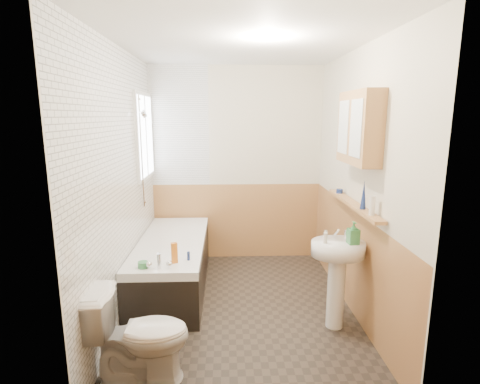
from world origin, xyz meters
name	(u,v)px	position (x,y,z in m)	size (l,w,h in m)	color
floor	(241,307)	(0.00, 0.00, 0.00)	(2.80, 2.80, 0.00)	black
ceiling	(241,43)	(0.00, 0.00, 2.50)	(2.80, 2.80, 0.00)	white
wall_back	(236,165)	(0.00, 1.41, 1.25)	(2.20, 0.02, 2.50)	beige
wall_front	(250,230)	(0.00, -1.41, 1.25)	(2.20, 0.02, 2.50)	beige
wall_left	(121,186)	(-1.11, 0.00, 1.25)	(0.02, 2.80, 2.50)	beige
wall_right	(358,184)	(1.11, 0.00, 1.25)	(0.02, 2.80, 2.50)	beige
wainscot_right	(351,259)	(1.09, 0.00, 0.50)	(0.01, 2.80, 1.00)	#B6814A
wainscot_front	(250,347)	(0.00, -1.39, 0.50)	(2.20, 0.01, 1.00)	#B6814A
wainscot_back	(237,221)	(0.00, 1.39, 0.50)	(2.20, 0.01, 1.00)	#B6814A
tile_cladding_left	(123,186)	(-1.09, 0.00, 1.25)	(0.01, 2.80, 2.50)	white
tile_return_back	(179,126)	(-0.73, 1.39, 1.75)	(0.75, 0.01, 1.50)	white
window	(145,136)	(-1.06, 0.95, 1.65)	(0.03, 0.79, 0.99)	white
bathtub	(173,263)	(-0.73, 0.47, 0.29)	(0.70, 1.77, 0.70)	black
shower_riser	(142,142)	(-1.04, 0.64, 1.60)	(0.11, 0.08, 1.21)	silver
toilet	(140,335)	(-0.76, -1.00, 0.35)	(0.39, 0.71, 0.69)	white
sink	(337,267)	(0.84, -0.37, 0.58)	(0.47, 0.38, 0.91)	white
pine_shelf	(353,204)	(1.04, -0.11, 1.08)	(0.10, 1.27, 0.03)	#B6814A
medicine_cabinet	(359,128)	(1.01, -0.21, 1.78)	(0.17, 0.69, 0.63)	#B6814A
foam_can	(372,206)	(1.04, -0.55, 1.17)	(0.05, 0.05, 0.16)	silver
green_bottle	(364,195)	(1.04, -0.35, 1.22)	(0.05, 0.05, 0.25)	navy
black_jar	(340,191)	(1.04, 0.32, 1.12)	(0.07, 0.07, 0.04)	navy
soap_bottle	(353,239)	(0.95, -0.42, 0.85)	(0.09, 0.20, 0.09)	#388447
clear_bottle	(325,238)	(0.71, -0.40, 0.85)	(0.03, 0.03, 0.09)	silver
blue_gel	(174,253)	(-0.61, -0.19, 0.66)	(0.05, 0.03, 0.19)	orange
cream_jar	(143,265)	(-0.88, -0.29, 0.59)	(0.09, 0.09, 0.06)	#388447
orange_bottle	(188,256)	(-0.49, -0.12, 0.60)	(0.03, 0.03, 0.08)	navy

